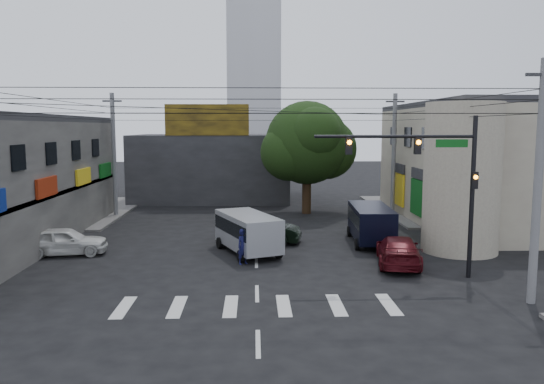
{
  "coord_description": "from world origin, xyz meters",
  "views": [
    {
      "loc": [
        -0.11,
        -23.79,
        6.7
      ],
      "look_at": [
        0.85,
        4.0,
        3.29
      ],
      "focal_mm": 35.0,
      "sensor_mm": 36.0,
      "label": 1
    }
  ],
  "objects": [
    {
      "name": "billboard",
      "position": [
        -4.0,
        21.1,
        7.3
      ],
      "size": [
        7.0,
        0.3,
        2.6
      ],
      "primitive_type": "cube",
      "color": "olive",
      "rests_on": "building_far"
    },
    {
      "name": "sidewalk_far_left",
      "position": [
        -18.0,
        18.0,
        0.07
      ],
      "size": [
        16.0,
        16.0,
        0.15
      ],
      "primitive_type": "cube",
      "color": "#514F4C",
      "rests_on": "ground"
    },
    {
      "name": "traffic_officer",
      "position": [
        -0.64,
        1.71,
        0.87
      ],
      "size": [
        1.02,
        1.01,
        1.75
      ],
      "primitive_type": "imported",
      "rotation": [
        0.0,
        0.0,
        0.59
      ],
      "color": "#12133F",
      "rests_on": "ground"
    },
    {
      "name": "ground",
      "position": [
        0.0,
        0.0,
        0.0
      ],
      "size": [
        160.0,
        160.0,
        0.0
      ],
      "primitive_type": "plane",
      "color": "black",
      "rests_on": "ground"
    },
    {
      "name": "traffic_gantry",
      "position": [
        7.82,
        -1.0,
        4.83
      ],
      "size": [
        7.1,
        0.35,
        7.2
      ],
      "color": "black",
      "rests_on": "ground"
    },
    {
      "name": "sidewalk_far_right",
      "position": [
        18.0,
        18.0,
        0.07
      ],
      "size": [
        16.0,
        16.0,
        0.15
      ],
      "primitive_type": "cube",
      "color": "#514F4C",
      "rests_on": "ground"
    },
    {
      "name": "street_tree",
      "position": [
        4.0,
        17.0,
        5.47
      ],
      "size": [
        6.4,
        6.4,
        8.7
      ],
      "color": "black",
      "rests_on": "ground"
    },
    {
      "name": "building_far",
      "position": [
        -4.0,
        26.0,
        3.0
      ],
      "size": [
        14.0,
        10.0,
        6.0
      ],
      "primitive_type": "cube",
      "color": "#232326",
      "rests_on": "ground"
    },
    {
      "name": "maroon_sedan",
      "position": [
        6.93,
        1.3,
        0.71
      ],
      "size": [
        3.81,
        5.64,
        1.42
      ],
      "primitive_type": "imported",
      "rotation": [
        0.0,
        0.0,
        2.95
      ],
      "color": "#40090E",
      "rests_on": "ground"
    },
    {
      "name": "silver_minivan",
      "position": [
        -0.44,
        3.9,
        1.05
      ],
      "size": [
        6.33,
        5.46,
        2.11
      ],
      "primitive_type": null,
      "rotation": [
        0.0,
        0.0,
        1.96
      ],
      "color": "#A4A6AB",
      "rests_on": "ground"
    },
    {
      "name": "navy_van",
      "position": [
        6.66,
        6.22,
        1.07
      ],
      "size": [
        5.6,
        2.68,
        2.14
      ],
      "primitive_type": null,
      "rotation": [
        0.0,
        0.0,
        1.51
      ],
      "color": "black",
      "rests_on": "ground"
    },
    {
      "name": "building_right",
      "position": [
        18.0,
        13.0,
        4.0
      ],
      "size": [
        14.0,
        18.0,
        8.0
      ],
      "primitive_type": "cube",
      "color": "gray",
      "rests_on": "ground"
    },
    {
      "name": "utility_pole_far_left",
      "position": [
        -10.5,
        16.0,
        4.6
      ],
      "size": [
        0.32,
        0.32,
        9.2
      ],
      "primitive_type": "cylinder",
      "color": "#59595B",
      "rests_on": "ground"
    },
    {
      "name": "utility_pole_far_right",
      "position": [
        10.5,
        16.0,
        4.6
      ],
      "size": [
        0.32,
        0.32,
        9.2
      ],
      "primitive_type": "cylinder",
      "color": "#59595B",
      "rests_on": "ground"
    },
    {
      "name": "tower_distant",
      "position": [
        0.0,
        70.0,
        22.0
      ],
      "size": [
        9.0,
        9.0,
        44.0
      ],
      "primitive_type": "cube",
      "color": "silver",
      "rests_on": "ground"
    },
    {
      "name": "utility_pole_near_right",
      "position": [
        10.5,
        -4.5,
        4.6
      ],
      "size": [
        0.32,
        0.32,
        9.2
      ],
      "primitive_type": "cylinder",
      "color": "#59595B",
      "rests_on": "ground"
    },
    {
      "name": "white_compact",
      "position": [
        -10.09,
        3.87,
        0.75
      ],
      "size": [
        3.12,
        4.93,
        1.49
      ],
      "primitive_type": "imported",
      "rotation": [
        0.0,
        0.0,
        1.73
      ],
      "color": "silver",
      "rests_on": "ground"
    },
    {
      "name": "corner_column",
      "position": [
        11.0,
        4.0,
        4.0
      ],
      "size": [
        4.0,
        4.0,
        8.0
      ],
      "primitive_type": "cylinder",
      "color": "gray",
      "rests_on": "ground"
    },
    {
      "name": "dark_sedan",
      "position": [
        0.25,
        6.58,
        0.78
      ],
      "size": [
        3.55,
        5.37,
        1.55
      ],
      "primitive_type": "imported",
      "rotation": [
        0.0,
        0.0,
        1.36
      ],
      "color": "black",
      "rests_on": "ground"
    }
  ]
}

